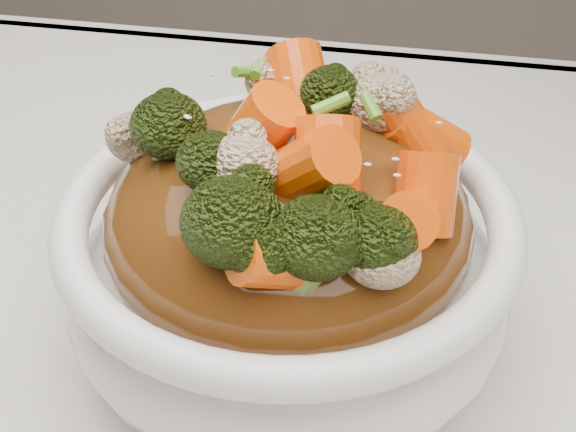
# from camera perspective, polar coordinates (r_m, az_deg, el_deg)

# --- Properties ---
(bowl) EXTENTS (0.25, 0.25, 0.09)m
(bowl) POSITION_cam_1_polar(r_m,az_deg,el_deg) (0.40, 0.00, -3.76)
(bowl) COLOR white
(bowl) RESTS_ON tablecloth
(sauce_base) EXTENTS (0.20, 0.20, 0.10)m
(sauce_base) POSITION_cam_1_polar(r_m,az_deg,el_deg) (0.38, 0.00, -0.36)
(sauce_base) COLOR #532C0E
(sauce_base) RESTS_ON bowl
(carrots) EXTENTS (0.20, 0.20, 0.05)m
(carrots) POSITION_cam_1_polar(r_m,az_deg,el_deg) (0.35, 0.00, 7.96)
(carrots) COLOR #F25407
(carrots) RESTS_ON sauce_base
(broccoli) EXTENTS (0.20, 0.20, 0.04)m
(broccoli) POSITION_cam_1_polar(r_m,az_deg,el_deg) (0.35, 0.00, 7.81)
(broccoli) COLOR black
(broccoli) RESTS_ON sauce_base
(cauliflower) EXTENTS (0.20, 0.20, 0.04)m
(cauliflower) POSITION_cam_1_polar(r_m,az_deg,el_deg) (0.35, 0.00, 7.52)
(cauliflower) COLOR beige
(cauliflower) RESTS_ON sauce_base
(scallions) EXTENTS (0.15, 0.15, 0.02)m
(scallions) POSITION_cam_1_polar(r_m,az_deg,el_deg) (0.34, 0.00, 8.10)
(scallions) COLOR #4A9522
(scallions) RESTS_ON sauce_base
(sesame_seeds) EXTENTS (0.18, 0.18, 0.01)m
(sesame_seeds) POSITION_cam_1_polar(r_m,az_deg,el_deg) (0.34, 0.00, 8.10)
(sesame_seeds) COLOR beige
(sesame_seeds) RESTS_ON sauce_base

